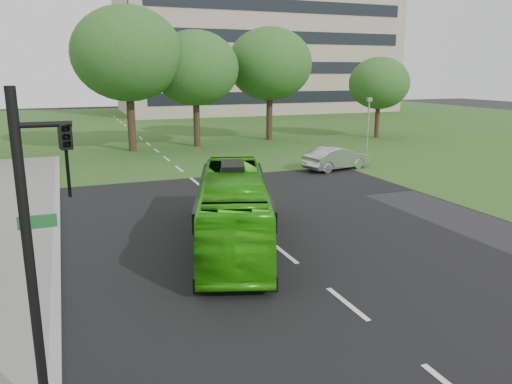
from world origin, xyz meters
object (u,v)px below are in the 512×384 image
at_px(tree_park_c, 195,68).
at_px(tree_park_d, 270,64).
at_px(tree_park_b, 127,54).
at_px(sedan, 336,158).
at_px(camera_pole, 368,117).
at_px(office_building, 255,27).
at_px(traffic_light, 40,240).
at_px(tree_park_e, 379,83).
at_px(bus, 233,209).

xyz_separation_m(tree_park_c, tree_park_d, (7.09, 1.80, 0.38)).
xyz_separation_m(tree_park_b, sedan, (10.77, -12.11, -6.47)).
distance_m(tree_park_d, camera_pole, 10.65).
bearing_deg(camera_pole, office_building, 56.26).
height_order(tree_park_d, traffic_light, tree_park_d).
bearing_deg(office_building, tree_park_d, -108.92).
xyz_separation_m(tree_park_c, sedan, (5.55, -12.70, -5.47)).
xyz_separation_m(tree_park_b, tree_park_c, (5.22, 0.59, -1.00)).
bearing_deg(tree_park_c, tree_park_b, -173.58).
distance_m(tree_park_d, sedan, 15.72).
xyz_separation_m(tree_park_b, tree_park_e, (22.02, 0.04, -2.27)).
distance_m(tree_park_c, tree_park_e, 16.86).
distance_m(tree_park_b, traffic_light, 31.38).
bearing_deg(camera_pole, tree_park_b, 134.55).
bearing_deg(tree_park_b, tree_park_c, 6.42).
relative_size(tree_park_b, tree_park_c, 1.17).
distance_m(tree_park_e, bus, 31.71).
bearing_deg(tree_park_b, sedan, -48.37).
xyz_separation_m(office_building, camera_pole, (-6.93, -41.96, -9.89)).
bearing_deg(tree_park_e, bus, -133.23).
bearing_deg(camera_pole, tree_park_d, 92.21).
xyz_separation_m(office_building, bus, (-23.22, -58.42, -11.23)).
height_order(tree_park_b, traffic_light, tree_park_b).
relative_size(tree_park_b, bus, 1.17).
height_order(tree_park_b, camera_pole, tree_park_b).
distance_m(office_building, sedan, 50.72).
bearing_deg(tree_park_b, traffic_light, -99.83).
distance_m(tree_park_b, sedan, 17.45).
bearing_deg(sedan, traffic_light, 125.20).
bearing_deg(camera_pole, sedan, -160.88).
bearing_deg(tree_park_c, office_building, 62.15).
bearing_deg(tree_park_d, office_building, 71.08).
bearing_deg(sedan, tree_park_b, 27.72).
distance_m(bus, traffic_light, 9.90).
bearing_deg(sedan, tree_park_c, 9.69).
height_order(traffic_light, camera_pole, traffic_light).
relative_size(tree_park_c, traffic_light, 1.60).
height_order(tree_park_e, sedan, tree_park_e).
xyz_separation_m(tree_park_e, traffic_light, (-27.33, -30.72, -1.56)).
bearing_deg(tree_park_b, camera_pole, -21.08).
distance_m(tree_park_d, bus, 28.44).
distance_m(bus, camera_pole, 23.20).
xyz_separation_m(tree_park_b, traffic_light, (-5.31, -30.68, -3.83)).
relative_size(tree_park_d, tree_park_e, 1.34).
relative_size(tree_park_c, bus, 1.00).
bearing_deg(tree_park_d, camera_pole, -63.43).
xyz_separation_m(bus, sedan, (10.32, 10.80, -0.55)).
xyz_separation_m(sedan, traffic_light, (-16.08, -18.57, 2.63)).
bearing_deg(tree_park_d, tree_park_e, -13.62).
xyz_separation_m(tree_park_c, camera_pole, (11.52, -7.04, -3.58)).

